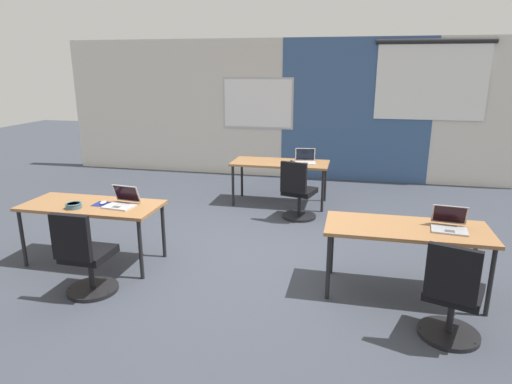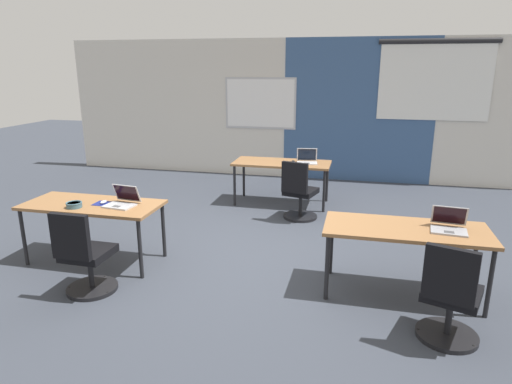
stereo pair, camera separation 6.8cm
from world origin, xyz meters
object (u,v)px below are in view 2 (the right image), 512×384
Objects in this scene: laptop_near_left_inner at (122,201)px; chair_far_right at (299,195)px; mouse_near_left_inner at (104,202)px; chair_near_left_inner at (85,260)px; desk_far_center at (282,166)px; mouse_far_right at (293,161)px; laptop_near_right_end at (449,225)px; snack_bowl at (74,204)px; chair_near_right_end at (450,302)px; desk_near_left at (92,208)px; laptop_far_right at (307,160)px; desk_near_right at (406,233)px.

laptop_near_left_inner is 2.73m from chair_far_right.
chair_near_left_inner reaches higher than mouse_near_left_inner.
desk_far_center is 3.10m from laptop_near_left_inner.
laptop_near_right_end is at bearing -55.01° from mouse_far_right.
laptop_near_right_end reaches higher than snack_bowl.
laptop_near_right_end is 0.90m from chair_near_right_end.
desk_near_left is 4.33× the size of laptop_far_right.
chair_near_right_end is at bearing -68.48° from desk_near_right.
chair_near_right_end and chair_far_right have the same top height.
desk_far_center is 0.43m from laptop_far_right.
laptop_near_left_inner reaches higher than mouse_far_right.
mouse_far_right is at bearing 67.85° from laptop_near_left_inner.
mouse_near_left_inner is 0.11× the size of chair_far_right.
snack_bowl is (-2.25, -2.25, 0.38)m from chair_far_right.
laptop_near_left_inner is at bearing -116.20° from desk_far_center.
chair_far_right is at bearing 56.22° from laptop_near_left_inner.
chair_near_left_inner is 3.33m from chair_far_right.
laptop_near_left_inner reaches higher than desk_far_center.
desk_far_center is 3.51m from laptop_near_right_end.
laptop_far_right is 0.85m from chair_far_right.
laptop_near_left_inner reaches higher than desk_near_left.
chair_near_left_inner is 1.00× the size of chair_far_right.
laptop_near_right_end is (3.90, 0.02, 0.11)m from desk_near_left.
laptop_near_right_end is at bearing 7.07° from laptop_near_left_inner.
laptop_far_right reaches higher than chair_near_right_end.
laptop_near_right_end is 3.51m from laptop_near_left_inner.
chair_far_right is at bearing -99.92° from laptop_far_right.
desk_near_right is 0.89m from chair_near_right_end.
desk_far_center is 0.21m from mouse_far_right.
chair_near_left_inner reaches higher than desk_near_left.
mouse_near_left_inner is at bearing 60.83° from chair_far_right.
laptop_near_left_inner is 3.20m from mouse_far_right.
desk_far_center is at bearing -46.17° from chair_far_right.
laptop_near_left_inner is 3.32m from laptop_far_right.
chair_near_left_inner is (0.36, -0.75, -0.28)m from desk_near_left.
snack_bowl is (-0.49, -0.20, -0.01)m from laptop_near_left_inner.
chair_near_left_inner is at bearing -84.45° from laptop_near_left_inner.
chair_near_left_inner reaches higher than desk_far_center.
chair_far_right is (-1.66, 2.85, 0.00)m from chair_near_right_end.
desk_near_left is 3.56m from laptop_far_right.
desk_far_center is at bearing -110.70° from chair_near_left_inner.
snack_bowl is at bearing -124.35° from mouse_far_right.
laptop_near_left_inner is (-1.37, -2.78, 0.11)m from desk_far_center.
mouse_far_right is (-0.22, -0.01, -0.03)m from laptop_far_right.
laptop_near_right_end reaches higher than mouse_near_left_inner.
chair_far_right is at bearing 137.08° from laptop_near_right_end.
laptop_near_left_inner reaches higher than desk_near_right.
chair_far_right reaches higher than desk_near_right.
chair_far_right is at bearing 123.21° from desk_near_right.
desk_near_right is at bearing 2.90° from snack_bowl.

